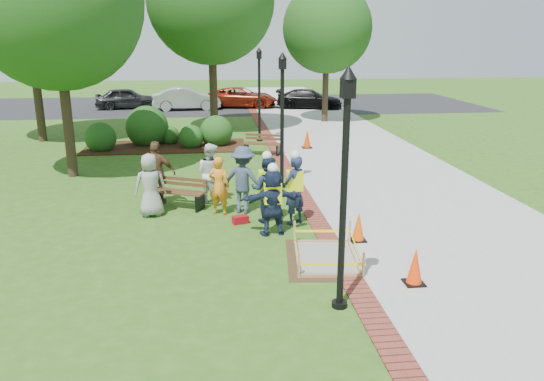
{
  "coord_description": "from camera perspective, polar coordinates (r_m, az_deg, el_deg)",
  "views": [
    {
      "loc": [
        -0.93,
        -11.41,
        4.69
      ],
      "look_at": [
        0.5,
        1.2,
        1.0
      ],
      "focal_mm": 35.0,
      "sensor_mm": 36.0,
      "label": 1
    }
  ],
  "objects": [
    {
      "name": "casual_person_c",
      "position": [
        15.46,
        -6.6,
        1.84
      ],
      "size": [
        0.66,
        0.65,
        1.76
      ],
      "color": "silver",
      "rests_on": "ground"
    },
    {
      "name": "hivis_worker_c",
      "position": [
        13.74,
        -0.55,
        0.36
      ],
      "size": [
        0.63,
        0.48,
        1.9
      ],
      "color": "#1C2A4A",
      "rests_on": "ground"
    },
    {
      "name": "shrub_e",
      "position": [
        24.67,
        -10.87,
        4.95
      ],
      "size": [
        0.87,
        0.87,
        0.87
      ],
      "primitive_type": "sphere",
      "color": "#1C4814",
      "rests_on": "ground"
    },
    {
      "name": "shrub_b",
      "position": [
        24.73,
        -13.17,
        4.84
      ],
      "size": [
        1.89,
        1.89,
        1.89
      ],
      "primitive_type": "sphere",
      "color": "#1C4814",
      "rests_on": "ground"
    },
    {
      "name": "casual_person_a",
      "position": [
        14.58,
        -12.95,
        0.56
      ],
      "size": [
        0.61,
        0.46,
        1.72
      ],
      "color": "gray",
      "rests_on": "ground"
    },
    {
      "name": "shrub_d",
      "position": [
        24.0,
        -5.97,
        4.85
      ],
      "size": [
        1.46,
        1.46,
        1.46
      ],
      "primitive_type": "sphere",
      "color": "#1C4814",
      "rests_on": "ground"
    },
    {
      "name": "hivis_worker_b",
      "position": [
        13.59,
        2.43,
        0.28
      ],
      "size": [
        0.68,
        0.65,
        1.95
      ],
      "color": "#192741",
      "rests_on": "ground"
    },
    {
      "name": "toolbox",
      "position": [
        13.87,
        -3.42,
        -3.14
      ],
      "size": [
        0.46,
        0.34,
        0.2
      ],
      "primitive_type": "cube",
      "rotation": [
        0.0,
        0.0,
        0.3
      ],
      "color": "maroon",
      "rests_on": "ground"
    },
    {
      "name": "casual_person_b",
      "position": [
        14.43,
        -5.72,
        0.51
      ],
      "size": [
        0.6,
        0.5,
        1.61
      ],
      "color": "orange",
      "rests_on": "ground"
    },
    {
      "name": "lamp_far",
      "position": [
        24.61,
        -1.38,
        11.05
      ],
      "size": [
        0.28,
        0.28,
        4.26
      ],
      "color": "black",
      "rests_on": "ground"
    },
    {
      "name": "mulch_bed",
      "position": [
        23.97,
        -11.33,
        4.65
      ],
      "size": [
        7.0,
        3.0,
        0.05
      ],
      "primitive_type": "cube",
      "color": "#381E0F",
      "rests_on": "ground"
    },
    {
      "name": "ground",
      "position": [
        12.37,
        -1.69,
        -6.07
      ],
      "size": [
        100.0,
        100.0,
        0.0
      ],
      "primitive_type": "plane",
      "color": "#285116",
      "rests_on": "ground"
    },
    {
      "name": "parked_car_b",
      "position": [
        36.24,
        -9.15,
        8.56
      ],
      "size": [
        2.47,
        5.02,
        1.59
      ],
      "primitive_type": "imported",
      "rotation": [
        0.0,
        0.0,
        1.64
      ],
      "color": "#BAB9BF",
      "rests_on": "ground"
    },
    {
      "name": "bench_far",
      "position": [
        21.87,
        -1.05,
        4.53
      ],
      "size": [
        1.63,
        1.0,
        0.84
      ],
      "color": "#5A2E1E",
      "rests_on": "ground"
    },
    {
      "name": "wet_concrete_pad",
      "position": [
        11.68,
        5.85,
        -6.3
      ],
      "size": [
        1.94,
        2.47,
        0.55
      ],
      "color": "#47331E",
      "rests_on": "ground"
    },
    {
      "name": "casual_person_d",
      "position": [
        15.56,
        -12.27,
        1.83
      ],
      "size": [
        0.66,
        0.5,
        1.85
      ],
      "color": "brown",
      "rests_on": "ground"
    },
    {
      "name": "sidewalk",
      "position": [
        22.71,
        8.84,
        4.11
      ],
      "size": [
        6.0,
        60.0,
        0.02
      ],
      "primitive_type": "cube",
      "color": "#9E9E99",
      "rests_on": "ground"
    },
    {
      "name": "cone_front",
      "position": [
        10.8,
        15.13,
        -7.96
      ],
      "size": [
        0.39,
        0.39,
        0.77
      ],
      "color": "black",
      "rests_on": "ground"
    },
    {
      "name": "tree_left",
      "position": [
        19.3,
        -22.33,
        18.25
      ],
      "size": [
        5.66,
        5.66,
        8.6
      ],
      "color": "#3D2D1E",
      "rests_on": "ground"
    },
    {
      "name": "parked_car_a",
      "position": [
        37.71,
        -15.25,
        8.49
      ],
      "size": [
        2.6,
        4.92,
        1.54
      ],
      "primitive_type": "imported",
      "rotation": [
        0.0,
        0.0,
        1.69
      ],
      "color": "#242426",
      "rests_on": "ground"
    },
    {
      "name": "cone_back",
      "position": [
        12.73,
        9.28,
        -3.92
      ],
      "size": [
        0.37,
        0.37,
        0.73
      ],
      "color": "black",
      "rests_on": "ground"
    },
    {
      "name": "parked_car_d",
      "position": [
        36.6,
        4.02,
        8.8
      ],
      "size": [
        2.88,
        4.62,
        1.4
      ],
      "primitive_type": "imported",
      "rotation": [
        0.0,
        0.0,
        1.32
      ],
      "color": "black",
      "rests_on": "ground"
    },
    {
      "name": "shrub_c",
      "position": [
        23.66,
        -8.64,
        4.59
      ],
      "size": [
        1.09,
        1.09,
        1.09
      ],
      "primitive_type": "sphere",
      "color": "#1C4814",
      "rests_on": "ground"
    },
    {
      "name": "hivis_worker_a",
      "position": [
        12.85,
        0.08,
        -0.95
      ],
      "size": [
        0.57,
        0.4,
        1.81
      ],
      "color": "#16193A",
      "rests_on": "ground"
    },
    {
      "name": "bench_near",
      "position": [
        15.28,
        -10.02,
        -0.87
      ],
      "size": [
        1.62,
        1.1,
        0.84
      ],
      "color": "#4C361A",
      "rests_on": "ground"
    },
    {
      "name": "tree_back",
      "position": [
        27.35,
        -6.61,
        19.72
      ],
      "size": [
        6.23,
        6.23,
        9.54
      ],
      "color": "#3D2D1E",
      "rests_on": "ground"
    },
    {
      "name": "lamp_near",
      "position": [
        8.97,
        7.81,
        1.79
      ],
      "size": [
        0.28,
        0.28,
        4.26
      ],
      "color": "black",
      "rests_on": "ground"
    },
    {
      "name": "casual_person_e",
      "position": [
        14.5,
        -3.11,
        1.15
      ],
      "size": [
        0.7,
        0.6,
        1.86
      ],
      "color": "#323F59",
      "rests_on": "ground"
    },
    {
      "name": "parked_car_c",
      "position": [
        37.15,
        -3.31,
        8.92
      ],
      "size": [
        2.81,
        4.86,
        1.49
      ],
      "primitive_type": "imported",
      "rotation": [
        0.0,
        0.0,
        1.38
      ],
      "color": "maroon",
      "rests_on": "ground"
    },
    {
      "name": "shrub_a",
      "position": [
        23.89,
        -17.85,
        4.1
      ],
      "size": [
        1.31,
        1.31,
        1.31
      ],
      "primitive_type": "sphere",
      "color": "#1C4814",
      "rests_on": "ground"
    },
    {
      "name": "tree_right",
      "position": [
        30.6,
        5.94,
        16.97
      ],
      "size": [
        4.93,
        4.93,
        7.62
      ],
      "color": "#3D2D1E",
      "rests_on": "ground"
    },
    {
      "name": "brick_edging",
      "position": [
        22.08,
        0.66,
        3.98
      ],
      "size": [
        0.5,
        60.0,
        0.03
      ],
      "primitive_type": "cube",
      "color": "maroon",
      "rests_on": "ground"
    },
    {
      "name": "cone_far",
      "position": [
        23.22,
        3.8,
        5.52
      ],
      "size": [
        0.42,
        0.42,
        0.83
      ],
      "color": "black",
      "rests_on": "ground"
    },
    {
      "name": "parking_lot",
      "position": [
        38.71,
        -5.1,
        9.19
      ],
      "size": [
        36.0,
        12.0,
        0.01
      ],
      "primitive_type": "cube",
      "color": "black",
      "rests_on": "ground"
    },
    {
      "name": "lamp_mid",
      "position": [
        16.71,
        1.1,
        8.6
      ],
      "size": [
        0.28,
        0.28,
        4.26
      ],
      "color": "black",
      "rests_on": "ground"
    }
  ]
}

